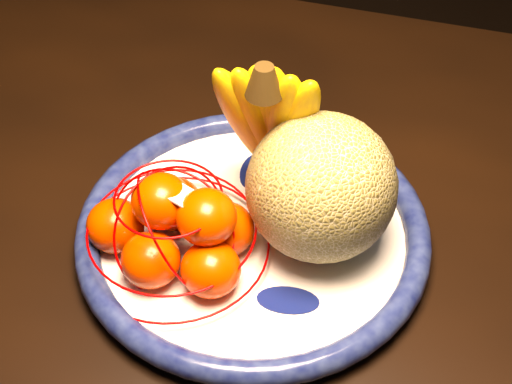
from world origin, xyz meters
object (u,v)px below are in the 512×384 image
(dining_table, at_px, (383,259))
(cantaloupe, at_px, (321,187))
(banana_bunch, at_px, (271,117))
(mandarin_bag, at_px, (176,230))
(fruit_bowl, at_px, (253,232))

(dining_table, distance_m, cantaloupe, 0.20)
(banana_bunch, xyz_separation_m, mandarin_bag, (-0.06, -0.12, -0.07))
(mandarin_bag, bearing_deg, fruit_bowl, 40.49)
(cantaloupe, xyz_separation_m, mandarin_bag, (-0.13, -0.07, -0.04))
(fruit_bowl, bearing_deg, cantaloupe, 13.28)
(mandarin_bag, bearing_deg, banana_bunch, 63.50)
(dining_table, height_order, mandarin_bag, mandarin_bag)
(fruit_bowl, xyz_separation_m, mandarin_bag, (-0.07, -0.06, 0.04))
(fruit_bowl, relative_size, mandarin_bag, 1.50)
(fruit_bowl, xyz_separation_m, banana_bunch, (-0.00, 0.07, 0.11))
(banana_bunch, relative_size, mandarin_bag, 0.86)
(banana_bunch, distance_m, mandarin_bag, 0.16)
(cantaloupe, distance_m, mandarin_bag, 0.16)
(dining_table, height_order, cantaloupe, cantaloupe)
(dining_table, xyz_separation_m, fruit_bowl, (-0.14, -0.09, 0.09))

